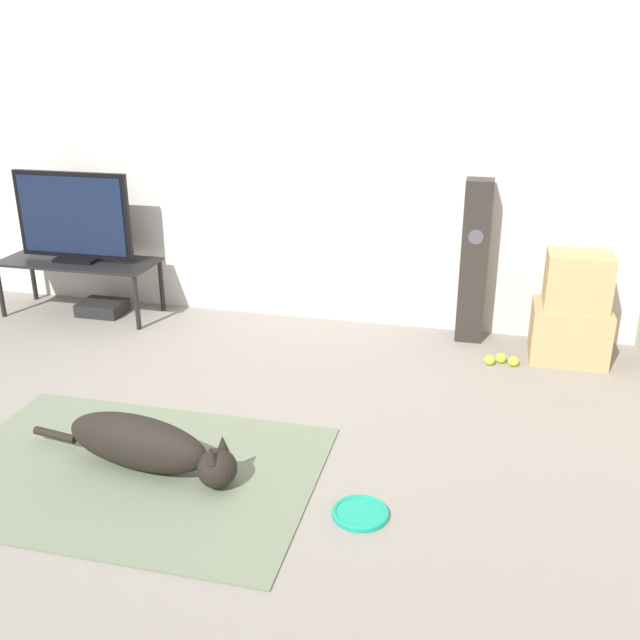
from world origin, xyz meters
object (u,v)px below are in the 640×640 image
at_px(cardboard_box_lower, 569,333).
at_px(tennis_ball_by_boxes, 490,360).
at_px(frisbee, 360,513).
at_px(cardboard_box_upper, 578,280).
at_px(tv, 73,218).
at_px(dog, 146,445).
at_px(tv_stand, 79,266).
at_px(game_console, 102,308).
at_px(tennis_ball_near_speaker, 501,358).
at_px(floor_speaker, 474,262).
at_px(tennis_ball_loose_on_carpet, 514,361).

bearing_deg(cardboard_box_lower, tennis_ball_by_boxes, -155.36).
xyz_separation_m(frisbee, cardboard_box_upper, (1.03, 2.00, 0.53)).
bearing_deg(tv, dog, -52.19).
xyz_separation_m(tv_stand, game_console, (0.14, 0.02, -0.33)).
relative_size(cardboard_box_lower, tv, 0.54).
bearing_deg(cardboard_box_upper, tennis_ball_by_boxes, -154.61).
relative_size(frisbee, tennis_ball_near_speaker, 3.83).
xyz_separation_m(tennis_ball_by_boxes, game_console, (-2.92, 0.27, 0.02)).
height_order(dog, game_console, dog).
bearing_deg(game_console, cardboard_box_upper, -0.45).
xyz_separation_m(floor_speaker, game_console, (-2.77, -0.16, -0.51)).
bearing_deg(floor_speaker, tennis_ball_by_boxes, -70.19).
relative_size(tennis_ball_near_speaker, tennis_ball_loose_on_carpet, 1.00).
relative_size(dog, tennis_ball_loose_on_carpet, 17.70).
height_order(tennis_ball_loose_on_carpet, game_console, game_console).
bearing_deg(tv_stand, cardboard_box_lower, -0.24).
xyz_separation_m(tv, tennis_ball_loose_on_carpet, (3.22, -0.23, -0.72)).
xyz_separation_m(tennis_ball_near_speaker, tennis_ball_loose_on_carpet, (0.08, -0.03, 0.00)).
height_order(tv_stand, tv, tv).
height_order(tv, tennis_ball_near_speaker, tv).
bearing_deg(dog, floor_speaker, 55.41).
xyz_separation_m(dog, cardboard_box_lower, (2.09, 1.88, 0.04)).
bearing_deg(tennis_ball_loose_on_carpet, cardboard_box_lower, 31.62).
xyz_separation_m(cardboard_box_lower, game_console, (-3.42, 0.04, -0.13)).
distance_m(dog, cardboard_box_lower, 2.81).
relative_size(cardboard_box_upper, tv, 0.44).
bearing_deg(dog, tv_stand, 127.85).
bearing_deg(tennis_ball_near_speaker, tennis_ball_by_boxes, -145.55).
bearing_deg(tv, tennis_ball_by_boxes, -4.56).
height_order(cardboard_box_upper, tv_stand, cardboard_box_upper).
bearing_deg(tennis_ball_near_speaker, game_console, 175.85).
height_order(tv, game_console, tv).
height_order(floor_speaker, tennis_ball_by_boxes, floor_speaker).
bearing_deg(floor_speaker, dog, -124.59).
relative_size(tennis_ball_by_boxes, tennis_ball_loose_on_carpet, 1.00).
height_order(dog, tennis_ball_by_boxes, dog).
bearing_deg(cardboard_box_lower, tennis_ball_loose_on_carpet, -148.38).
bearing_deg(tennis_ball_near_speaker, cardboard_box_lower, 22.79).
relative_size(cardboard_box_upper, tennis_ball_near_speaker, 6.05).
bearing_deg(game_console, cardboard_box_lower, -0.67).
xyz_separation_m(floor_speaker, tv, (-2.91, -0.19, 0.19)).
height_order(dog, tv, tv).
height_order(tv, tennis_ball_loose_on_carpet, tv).
xyz_separation_m(cardboard_box_upper, floor_speaker, (-0.66, 0.19, 0.02)).
xyz_separation_m(frisbee, tv, (-2.54, 2.01, 0.74)).
bearing_deg(tennis_ball_by_boxes, cardboard_box_lower, 24.64).
distance_m(frisbee, tennis_ball_near_speaker, 1.91).
distance_m(dog, cardboard_box_upper, 2.85).
distance_m(frisbee, tv_stand, 3.26).
distance_m(dog, tv, 2.48).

